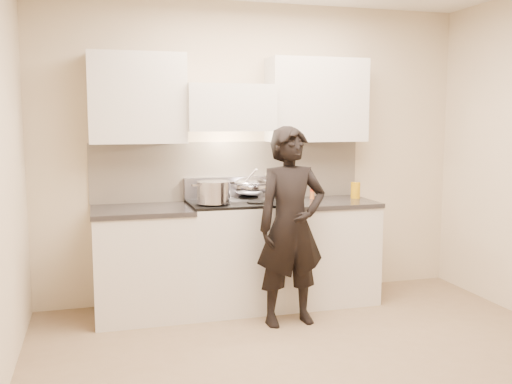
% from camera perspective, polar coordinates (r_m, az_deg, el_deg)
% --- Properties ---
extents(ground_plane, '(4.00, 4.00, 0.00)m').
position_cam_1_polar(ground_plane, '(3.99, 7.16, -17.22)').
color(ground_plane, '#81694F').
extents(room_shell, '(4.04, 3.54, 2.70)m').
position_cam_1_polar(room_shell, '(3.96, 4.64, 6.50)').
color(room_shell, '#C4B193').
rests_on(room_shell, ground).
extents(stove, '(0.76, 0.65, 0.96)m').
position_cam_1_polar(stove, '(5.03, -2.31, -6.25)').
color(stove, silver).
rests_on(stove, ground).
extents(counter_right, '(0.92, 0.67, 0.92)m').
position_cam_1_polar(counter_right, '(5.28, 6.51, -5.79)').
color(counter_right, silver).
rests_on(counter_right, ground).
extents(counter_left, '(0.82, 0.67, 0.92)m').
position_cam_1_polar(counter_left, '(4.92, -11.25, -6.87)').
color(counter_left, silver).
rests_on(counter_left, ground).
extents(wok, '(0.34, 0.42, 0.28)m').
position_cam_1_polar(wok, '(5.12, -0.55, 0.54)').
color(wok, '#A7A6B6').
rests_on(wok, stove).
extents(stock_pot, '(0.38, 0.33, 0.18)m').
position_cam_1_polar(stock_pot, '(4.75, -4.29, -0.01)').
color(stock_pot, '#A7A6B6').
rests_on(stock_pot, stove).
extents(utensil_crock, '(0.10, 0.10, 0.27)m').
position_cam_1_polar(utensil_crock, '(5.26, 3.27, 0.18)').
color(utensil_crock, '#A5A5B8').
rests_on(utensil_crock, counter_right).
extents(spice_jar, '(0.04, 0.04, 0.09)m').
position_cam_1_polar(spice_jar, '(5.30, 5.63, -0.18)').
color(spice_jar, '#C56429').
rests_on(spice_jar, counter_right).
extents(oil_glass, '(0.09, 0.09, 0.15)m').
position_cam_1_polar(oil_glass, '(5.39, 9.92, 0.18)').
color(oil_glass, '#C3890A').
rests_on(oil_glass, counter_right).
extents(person, '(0.61, 0.42, 1.60)m').
position_cam_1_polar(person, '(4.58, 3.53, -3.46)').
color(person, black).
rests_on(person, ground).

